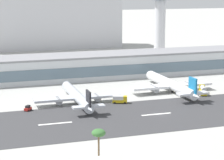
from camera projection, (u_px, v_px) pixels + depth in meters
ground_plane at (161, 115)px, 166.04m from camera, size 1400.00×1400.00×0.00m
runway_strip at (160, 114)px, 167.06m from camera, size 800.00×40.64×0.08m
runway_centreline_dash_3 at (55, 124)px, 155.26m from camera, size 12.00×1.20×0.01m
runway_centreline_dash_4 at (156, 114)px, 166.57m from camera, size 12.00×1.20×0.01m
terminal_building at (100, 65)px, 233.15m from camera, size 207.18×21.36×12.61m
control_tower at (160, 16)px, 290.38m from camera, size 14.52×14.52×45.40m
distant_hotel_block at (44, 18)px, 338.00m from camera, size 119.41×26.18×46.14m
airliner_black_tail_gate_0 at (78, 97)px, 180.00m from camera, size 36.18×45.97×9.59m
airliner_blue_tail_gate_1 at (172, 85)px, 200.04m from camera, size 39.34×50.92×10.62m
service_box_truck_0 at (120, 99)px, 181.79m from camera, size 6.45×4.18×3.25m
service_baggage_tug_1 at (28, 108)px, 171.05m from camera, size 3.27×3.49×2.20m
service_fuel_truck_2 at (203, 90)px, 196.69m from camera, size 5.45×8.87×3.95m
palm_tree_1 at (99, 134)px, 116.70m from camera, size 3.74×3.74×10.59m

